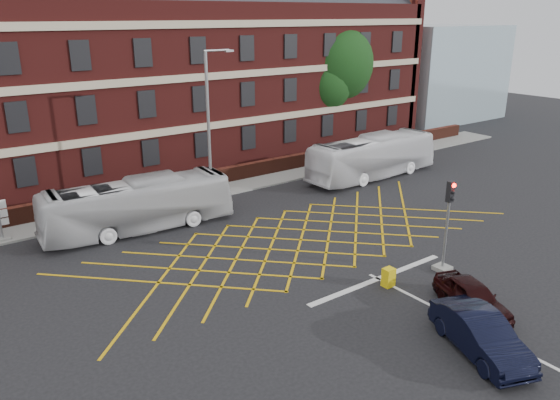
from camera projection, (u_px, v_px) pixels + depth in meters
ground at (326, 253)px, 26.92m from camera, size 120.00×120.00×0.00m
victorian_building at (139, 60)px, 41.22m from camera, size 51.00×12.17×20.40m
boundary_wall at (199, 181)px, 36.61m from camera, size 56.00×0.50×1.10m
far_pavement at (206, 191)px, 36.01m from camera, size 60.00×3.00×0.12m
glass_block at (434, 72)px, 60.42m from camera, size 14.00×10.00×10.00m
box_junction_hatching at (301, 240)px, 28.43m from camera, size 8.22×8.22×0.02m
stop_line at (378, 279)px, 24.25m from camera, size 8.00×0.30×0.02m
centre_line at (512, 347)px, 19.32m from camera, size 0.15×14.00×0.02m
bus_left at (138, 205)px, 29.30m from camera, size 10.41×3.22×2.85m
bus_right at (373, 157)px, 38.85m from camera, size 10.86×2.79×3.01m
car_navy at (481, 334)px, 18.78m from camera, size 2.99×4.64×1.44m
car_maroon at (472, 297)px, 21.45m from camera, size 2.62×4.02×1.27m
deciduous_tree at (331, 69)px, 47.86m from camera, size 7.56×7.30×10.72m
traffic_light_near at (446, 235)px, 24.53m from camera, size 0.70×0.70×4.27m
street_lamp at (211, 159)px, 31.44m from camera, size 2.25×1.00×9.34m
utility_cabinet at (388, 277)px, 23.50m from camera, size 0.48×0.42×0.83m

